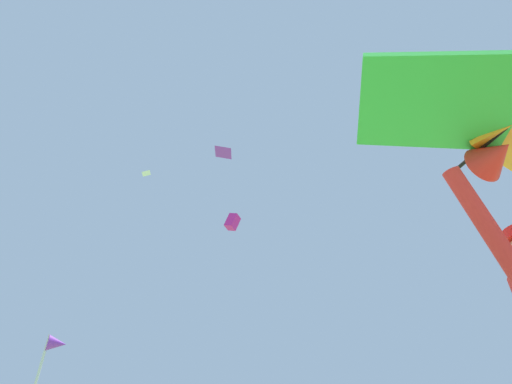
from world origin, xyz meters
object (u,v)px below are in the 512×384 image
(held_stunt_kite, at_px, (497,128))
(distant_kite_magenta_high_right, at_px, (232,222))
(marker_flag, at_px, (52,354))
(distant_kite_white_overhead_distant, at_px, (146,173))
(distant_kite_purple_mid_left, at_px, (224,152))

(held_stunt_kite, xyz_separation_m, distant_kite_magenta_high_right, (10.89, 23.13, 13.03))
(marker_flag, bearing_deg, distant_kite_magenta_high_right, 53.73)
(distant_kite_white_overhead_distant, distance_m, marker_flag, 20.05)
(distant_kite_white_overhead_distant, bearing_deg, distant_kite_purple_mid_left, -79.04)
(distant_kite_purple_mid_left, bearing_deg, marker_flag, -134.31)
(held_stunt_kite, bearing_deg, marker_flag, 101.79)
(distant_kite_magenta_high_right, height_order, marker_flag, distant_kite_magenta_high_right)
(distant_kite_white_overhead_distant, bearing_deg, distant_kite_magenta_high_right, 17.40)
(held_stunt_kite, distance_m, distant_kite_white_overhead_distant, 24.60)
(distant_kite_magenta_high_right, xyz_separation_m, marker_flag, (-12.23, -16.68, -13.48))
(distant_kite_purple_mid_left, bearing_deg, distant_kite_magenta_high_right, 58.83)
(distant_kite_purple_mid_left, bearing_deg, held_stunt_kite, -109.35)
(held_stunt_kite, distance_m, distant_kite_magenta_high_right, 28.70)
(held_stunt_kite, bearing_deg, distant_kite_white_overhead_distant, 82.56)
(held_stunt_kite, relative_size, distant_kite_white_overhead_distant, 2.60)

